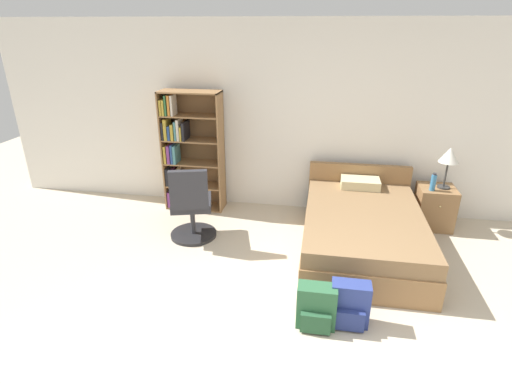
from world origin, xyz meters
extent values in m
plane|color=beige|center=(0.00, 0.00, 0.00)|extent=(14.00, 14.00, 0.00)
cube|color=white|center=(0.00, 3.23, 1.30)|extent=(9.00, 0.06, 2.60)
cube|color=olive|center=(-1.98, 2.94, 0.85)|extent=(0.02, 0.34, 1.69)
cube|color=olive|center=(-1.17, 2.94, 0.85)|extent=(0.02, 0.34, 1.69)
cube|color=brown|center=(-1.58, 3.11, 0.85)|extent=(0.83, 0.01, 1.69)
cube|color=olive|center=(-1.58, 2.94, 0.01)|extent=(0.79, 0.32, 0.02)
cube|color=#7A387F|center=(-1.95, 2.92, 0.14)|extent=(0.04, 0.26, 0.23)
cube|color=#665B51|center=(-1.90, 2.88, 0.16)|extent=(0.04, 0.20, 0.27)
cube|color=teal|center=(-1.85, 2.92, 0.13)|extent=(0.04, 0.27, 0.22)
cube|color=#665B51|center=(-1.81, 2.90, 0.14)|extent=(0.02, 0.23, 0.24)
cube|color=maroon|center=(-1.77, 2.89, 0.13)|extent=(0.04, 0.20, 0.22)
cube|color=olive|center=(-1.58, 2.94, 0.35)|extent=(0.79, 0.32, 0.02)
cube|color=black|center=(-1.95, 2.90, 0.49)|extent=(0.03, 0.23, 0.26)
cube|color=#7A387F|center=(-1.91, 2.91, 0.47)|extent=(0.02, 0.25, 0.22)
cube|color=navy|center=(-1.87, 2.91, 0.46)|extent=(0.03, 0.24, 0.20)
cube|color=beige|center=(-1.83, 2.92, 0.47)|extent=(0.03, 0.27, 0.23)
cube|color=olive|center=(-1.58, 2.94, 0.69)|extent=(0.79, 0.32, 0.02)
cube|color=gold|center=(-1.95, 2.91, 0.82)|extent=(0.04, 0.25, 0.25)
cube|color=#7A387F|center=(-1.90, 2.88, 0.83)|extent=(0.04, 0.20, 0.26)
cube|color=navy|center=(-1.85, 2.90, 0.83)|extent=(0.03, 0.23, 0.27)
cube|color=teal|center=(-1.81, 2.89, 0.83)|extent=(0.04, 0.22, 0.26)
cube|color=olive|center=(-1.58, 2.94, 1.03)|extent=(0.79, 0.32, 0.02)
cube|color=black|center=(-1.95, 2.90, 1.16)|extent=(0.03, 0.23, 0.24)
cube|color=gold|center=(-1.91, 2.89, 1.18)|extent=(0.04, 0.21, 0.29)
cube|color=navy|center=(-1.86, 2.88, 1.13)|extent=(0.03, 0.19, 0.20)
cube|color=gold|center=(-1.81, 2.91, 1.15)|extent=(0.04, 0.24, 0.22)
cube|color=teal|center=(-1.77, 2.90, 1.17)|extent=(0.03, 0.22, 0.26)
cube|color=beige|center=(-1.73, 2.89, 1.18)|extent=(0.04, 0.21, 0.29)
cube|color=gold|center=(-1.69, 2.88, 1.13)|extent=(0.02, 0.19, 0.19)
cube|color=black|center=(-1.66, 2.92, 1.16)|extent=(0.03, 0.26, 0.25)
cube|color=olive|center=(-1.58, 2.94, 1.36)|extent=(0.79, 0.32, 0.02)
cube|color=gold|center=(-1.95, 2.89, 1.48)|extent=(0.03, 0.20, 0.21)
cube|color=gold|center=(-1.91, 2.90, 1.48)|extent=(0.03, 0.23, 0.21)
cube|color=#2D6638|center=(-1.87, 2.91, 1.51)|extent=(0.03, 0.24, 0.27)
cube|color=orange|center=(-1.83, 2.91, 1.51)|extent=(0.03, 0.25, 0.27)
cube|color=beige|center=(-1.79, 2.88, 1.51)|extent=(0.03, 0.19, 0.27)
cube|color=olive|center=(-1.58, 2.94, 1.68)|extent=(0.83, 0.34, 0.02)
cube|color=olive|center=(0.74, 2.07, 0.16)|extent=(1.36, 2.06, 0.32)
cube|color=olive|center=(0.74, 2.07, 0.41)|extent=(1.33, 2.02, 0.18)
cube|color=olive|center=(0.74, 3.06, 0.38)|extent=(1.36, 0.08, 0.76)
cube|color=beige|center=(0.74, 2.85, 0.57)|extent=(0.50, 0.30, 0.12)
cylinder|color=#232326|center=(-1.35, 2.09, 0.02)|extent=(0.58, 0.58, 0.04)
cylinder|color=#333338|center=(-1.35, 2.09, 0.23)|extent=(0.06, 0.06, 0.37)
cube|color=#2D2D33|center=(-1.35, 2.09, 0.46)|extent=(0.59, 0.59, 0.10)
cube|color=#2D2D33|center=(-1.27, 1.82, 0.75)|extent=(0.45, 0.19, 0.47)
cube|color=olive|center=(1.72, 2.88, 0.28)|extent=(0.46, 0.44, 0.56)
sphere|color=tan|center=(1.72, 2.65, 0.39)|extent=(0.02, 0.02, 0.02)
cylinder|color=#333333|center=(1.79, 2.89, 0.57)|extent=(0.16, 0.16, 0.02)
cylinder|color=#333333|center=(1.79, 2.89, 0.74)|extent=(0.02, 0.02, 0.33)
cone|color=silver|center=(1.79, 2.89, 1.00)|extent=(0.25, 0.25, 0.19)
cylinder|color=teal|center=(1.62, 2.77, 0.66)|extent=(0.07, 0.07, 0.21)
cylinder|color=#2D2D33|center=(1.62, 2.77, 0.78)|extent=(0.04, 0.04, 0.02)
cube|color=#2D603D|center=(0.25, 0.69, 0.21)|extent=(0.35, 0.18, 0.41)
cube|color=#275234|center=(0.25, 0.57, 0.11)|extent=(0.26, 0.06, 0.19)
cube|color=navy|center=(0.54, 0.77, 0.21)|extent=(0.34, 0.17, 0.42)
cube|color=navy|center=(0.54, 0.66, 0.12)|extent=(0.26, 0.06, 0.19)
camera|label=1|loc=(0.20, -2.22, 2.52)|focal=28.00mm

